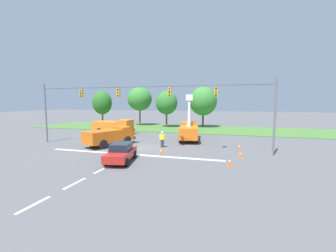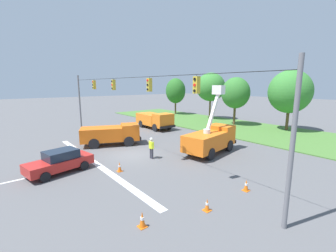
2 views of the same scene
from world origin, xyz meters
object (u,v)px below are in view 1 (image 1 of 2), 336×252
Objects in this scene: utility_truck_support_near at (114,126)px; utility_truck_bucket_lift at (189,130)px; tree_centre at (167,103)px; traffic_cone_mid_right at (239,147)px; tree_west at (140,99)px; tree_far_west at (102,103)px; utility_truck_support_far at (110,136)px; tree_east at (203,101)px; traffic_cone_foreground_right at (161,151)px; road_worker at (162,138)px; traffic_cone_foreground_left at (240,154)px; traffic_cone_mid_left at (84,136)px; sedan_red at (121,152)px; traffic_cone_near_bucket at (230,162)px.

utility_truck_bucket_lift is at bearing -12.44° from utility_truck_support_near.
tree_centre is 10.46× the size of traffic_cone_mid_right.
tree_west is at bearing 94.37° from utility_truck_support_near.
tree_far_west is 1.17× the size of utility_truck_support_far.
traffic_cone_foreground_right is at bearing -92.24° from tree_east.
road_worker is 2.81× the size of traffic_cone_foreground_left.
tree_far_west is 1.15× the size of utility_truck_support_near.
utility_truck_bucket_lift is 14.15m from traffic_cone_mid_left.
tree_west is at bearing 130.52° from traffic_cone_foreground_left.
traffic_cone_mid_left is at bearing -168.73° from utility_truck_bucket_lift.
traffic_cone_mid_left is at bearing -91.34° from tree_west.
utility_truck_support_far is 14.36m from traffic_cone_foreground_left.
traffic_cone_foreground_right is at bearing -44.58° from utility_truck_support_near.
tree_far_west is 0.90× the size of tree_west.
traffic_cone_mid_right is at bearing 6.62° from utility_truck_support_far.
utility_truck_bucket_lift is at bearing 146.24° from traffic_cone_mid_right.
sedan_red is (9.85, -27.15, -4.82)m from tree_west.
road_worker is at bearing -111.58° from utility_truck_bucket_lift.
traffic_cone_foreground_left is 0.92× the size of traffic_cone_mid_right.
tree_far_west is 8.63m from tree_west.
tree_far_west reaches higher than traffic_cone_mid_left.
utility_truck_bucket_lift is at bearing -89.45° from tree_east.
tree_east is 21.16m from traffic_cone_mid_right.
tree_east is 12.61× the size of traffic_cone_foreground_left.
utility_truck_bucket_lift is (0.15, -15.48, -3.76)m from tree_east.
traffic_cone_mid_left reaches higher than traffic_cone_near_bucket.
traffic_cone_foreground_right is at bearing 161.26° from traffic_cone_near_bucket.
tree_east is 1.29× the size of utility_truck_bucket_lift.
traffic_cone_mid_left is 1.01× the size of traffic_cone_near_bucket.
road_worker is at bearing -75.02° from tree_centre.
traffic_cone_foreground_right is 13.97m from traffic_cone_mid_left.
traffic_cone_mid_right is at bearing 37.93° from sedan_red.
road_worker is 2.55× the size of traffic_cone_foreground_right.
utility_truck_support_far reaches higher than road_worker.
traffic_cone_foreground_right reaches higher than traffic_cone_foreground_left.
utility_truck_support_near is 16.98m from sedan_red.
traffic_cone_foreground_left is (6.15, -7.47, -1.07)m from utility_truck_bucket_lift.
traffic_cone_foreground_right is (5.89, -21.96, -4.48)m from tree_centre.
tree_west is at bearing 109.94° from sedan_red.
tree_far_west is at bearing 141.68° from traffic_cone_foreground_left.
tree_far_west is 1.19× the size of utility_truck_bucket_lift.
traffic_cone_mid_left is at bearing -104.24° from utility_truck_support_near.
tree_centre reaches higher than utility_truck_bucket_lift.
utility_truck_support_far is 3.51× the size of road_worker.
traffic_cone_foreground_right is 0.96× the size of traffic_cone_mid_left.
sedan_red is 13.64m from traffic_cone_mid_left.
traffic_cone_mid_left is 20.06m from traffic_cone_mid_right.
traffic_cone_foreground_left is 0.91× the size of traffic_cone_foreground_right.
traffic_cone_foreground_left is (18.60, -10.21, -0.94)m from utility_truck_support_near.
road_worker is 2.45× the size of traffic_cone_mid_left.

